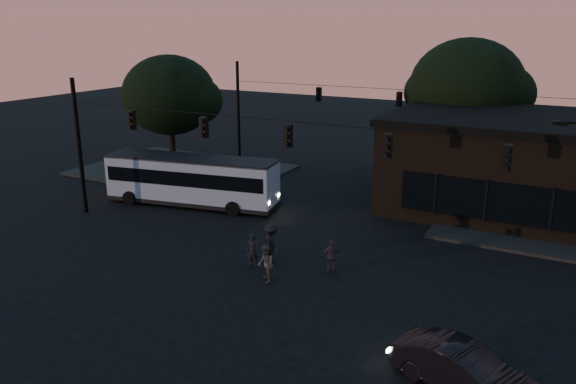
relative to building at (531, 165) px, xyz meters
The scene contains 13 objects.
ground 18.53m from the building, 119.40° to the right, with size 120.00×120.00×0.00m, color black.
sidewalk_far_left 23.23m from the building, behind, with size 14.00×10.00×0.15m, color black.
building is the anchor object (origin of this frame).
tree_behind 8.57m from the building, 129.68° to the left, with size 7.60×7.60×9.43m.
tree_left 23.37m from the building, behind, with size 6.40×6.40×8.30m.
signal_rig_near 15.08m from the building, 126.93° to the right, with size 26.24×0.30×7.50m.
signal_rig_far 9.97m from the building, 155.90° to the left, with size 26.24×0.30×7.50m.
bus 19.26m from the building, 155.28° to the right, with size 10.47×4.17×2.87m.
car 18.58m from the building, 89.45° to the right, with size 1.44×4.12×1.36m, color black.
pedestrian_a 17.11m from the building, 124.67° to the right, with size 0.56×0.37×1.54m, color black.
pedestrian_b 17.29m from the building, 119.37° to the right, with size 0.78×0.61×1.60m, color #43413C.
pedestrian_c 14.56m from the building, 116.31° to the right, with size 0.89×0.37×1.53m, color #342B34.
pedestrian_d 16.11m from the building, 125.17° to the right, with size 1.16×0.67×1.80m, color black.
Camera 1 is at (11.34, -17.23, 10.18)m, focal length 35.00 mm.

